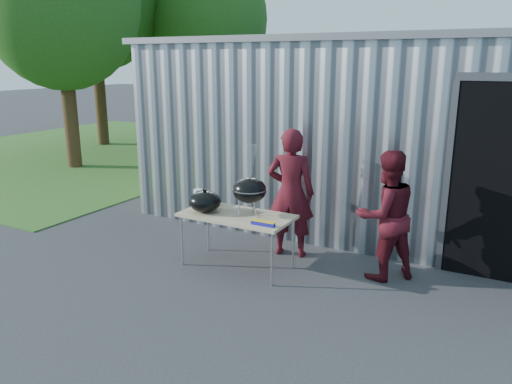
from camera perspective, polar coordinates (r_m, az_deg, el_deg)
The scene contains 12 objects.
ground at distance 6.41m, azimuth -1.33°, elevation -10.48°, with size 80.00×80.00×0.00m, color #2C2C2F.
building at distance 9.87m, azimuth 17.05°, elevation 7.21°, with size 8.20×6.20×3.10m.
grass_patch at distance 16.45m, azimuth -18.23°, elevation 4.57°, with size 10.00×12.00×0.02m, color #2D591E.
tree_far at distance 16.92m, azimuth -5.36°, elevation 19.06°, with size 3.71×3.71×6.14m.
folding_table at distance 6.68m, azimuth -2.20°, elevation -2.89°, with size 1.50×0.75×0.75m.
kettle_grill at distance 6.52m, azimuth -0.75°, elevation 0.86°, with size 0.46×0.46×0.94m.
grill_lid at distance 6.77m, azimuth -5.86°, elevation -1.07°, with size 0.44×0.44×0.32m.
paper_towels at distance 6.89m, azimuth -6.62°, elevation -0.83°, with size 0.12×0.12×0.28m, color white.
white_tub at distance 7.11m, azimuth -5.12°, elevation -1.07°, with size 0.20×0.15×0.10m, color white.
foil_box at distance 6.20m, azimuth 0.80°, elevation -3.60°, with size 0.32×0.05×0.06m.
person_cook at distance 7.07m, azimuth 3.99°, elevation -0.11°, with size 0.67×0.44×1.84m, color #4D0F18.
person_bystander at distance 6.53m, azimuth 14.62°, elevation -2.62°, with size 0.81×0.63×1.67m, color #4D0F18.
Camera 1 is at (2.92, -5.00, 2.75)m, focal length 35.00 mm.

